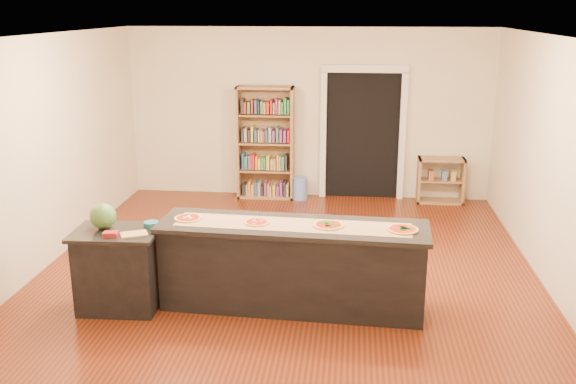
# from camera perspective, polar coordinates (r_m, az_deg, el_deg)

# --- Properties ---
(room) EXTENTS (6.00, 7.00, 2.80)m
(room) POSITION_cam_1_polar(r_m,az_deg,el_deg) (7.29, -0.16, 2.59)
(room) COLOR #ECE2C6
(room) RESTS_ON ground
(doorway) EXTENTS (1.40, 0.09, 2.21)m
(doorway) POSITION_cam_1_polar(r_m,az_deg,el_deg) (10.68, 6.66, 5.76)
(doorway) COLOR black
(doorway) RESTS_ON room
(kitchen_island) EXTENTS (2.82, 0.76, 0.93)m
(kitchen_island) POSITION_cam_1_polar(r_m,az_deg,el_deg) (6.84, 0.41, -6.55)
(kitchen_island) COLOR black
(kitchen_island) RESTS_ON ground
(side_counter) EXTENTS (0.88, 0.65, 0.87)m
(side_counter) POSITION_cam_1_polar(r_m,az_deg,el_deg) (7.05, -14.82, -6.66)
(side_counter) COLOR black
(side_counter) RESTS_ON ground
(bookshelf) EXTENTS (0.93, 0.33, 1.87)m
(bookshelf) POSITION_cam_1_polar(r_m,az_deg,el_deg) (10.65, -2.01, 4.37)
(bookshelf) COLOR #9E764C
(bookshelf) RESTS_ON ground
(low_shelf) EXTENTS (0.75, 0.32, 0.75)m
(low_shelf) POSITION_cam_1_polar(r_m,az_deg,el_deg) (10.79, 13.39, 1.02)
(low_shelf) COLOR #9E764C
(low_shelf) RESTS_ON ground
(waste_bin) EXTENTS (0.26, 0.26, 0.38)m
(waste_bin) POSITION_cam_1_polar(r_m,az_deg,el_deg) (10.72, 1.07, 0.35)
(waste_bin) COLOR #6385DD
(waste_bin) RESTS_ON ground
(kraft_paper) EXTENTS (2.47, 0.56, 0.00)m
(kraft_paper) POSITION_cam_1_polar(r_m,az_deg,el_deg) (6.66, 0.40, -2.92)
(kraft_paper) COLOR #926F4B
(kraft_paper) RESTS_ON kitchen_island
(watermelon) EXTENTS (0.27, 0.27, 0.27)m
(watermelon) POSITION_cam_1_polar(r_m,az_deg,el_deg) (6.95, -16.12, -2.07)
(watermelon) COLOR #144214
(watermelon) RESTS_ON side_counter
(cutting_board) EXTENTS (0.31, 0.27, 0.02)m
(cutting_board) POSITION_cam_1_polar(r_m,az_deg,el_deg) (6.72, -13.54, -3.67)
(cutting_board) COLOR tan
(cutting_board) RESTS_ON side_counter
(package_red) EXTENTS (0.15, 0.12, 0.05)m
(package_red) POSITION_cam_1_polar(r_m,az_deg,el_deg) (6.73, -15.48, -3.63)
(package_red) COLOR maroon
(package_red) RESTS_ON side_counter
(package_teal) EXTENTS (0.16, 0.16, 0.06)m
(package_teal) POSITION_cam_1_polar(r_m,az_deg,el_deg) (6.90, -12.05, -2.85)
(package_teal) COLOR #195966
(package_teal) RESTS_ON side_counter
(pizza_a) EXTENTS (0.28, 0.28, 0.02)m
(pizza_a) POSITION_cam_1_polar(r_m,az_deg,el_deg) (6.91, -8.87, -2.30)
(pizza_a) COLOR tan
(pizza_a) RESTS_ON kitchen_island
(pizza_b) EXTENTS (0.26, 0.26, 0.02)m
(pizza_b) POSITION_cam_1_polar(r_m,az_deg,el_deg) (6.71, -2.80, -2.70)
(pizza_b) COLOR tan
(pizza_b) RESTS_ON kitchen_island
(pizza_c) EXTENTS (0.32, 0.32, 0.02)m
(pizza_c) POSITION_cam_1_polar(r_m,az_deg,el_deg) (6.63, 3.63, -2.95)
(pizza_c) COLOR tan
(pizza_c) RESTS_ON kitchen_island
(pizza_d) EXTENTS (0.32, 0.32, 0.02)m
(pizza_d) POSITION_cam_1_polar(r_m,az_deg,el_deg) (6.60, 10.14, -3.28)
(pizza_d) COLOR tan
(pizza_d) RESTS_ON kitchen_island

